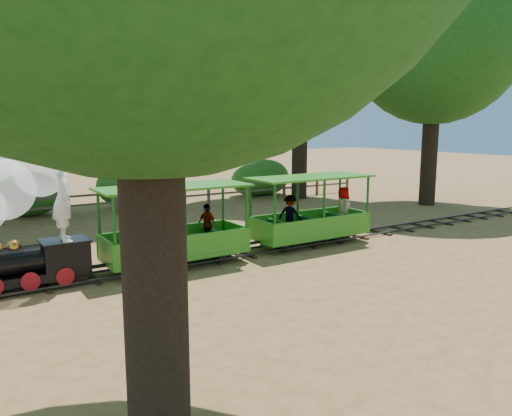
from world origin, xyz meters
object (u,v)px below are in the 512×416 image
locomotive (19,209)px  carriage_rear (312,217)px  carriage_front (174,235)px  fence (187,193)px

locomotive → carriage_rear: size_ratio=0.84×
carriage_front → fence: carriage_front is taller
carriage_rear → fence: (-0.21, 8.03, -0.22)m
fence → locomotive: bearing=-132.9°
carriage_front → fence: bearing=63.2°
carriage_rear → fence: size_ratio=0.20×
fence → carriage_front: bearing=-116.8°
locomotive → carriage_rear: locomotive is taller
carriage_rear → carriage_front: bearing=-179.8°
carriage_front → carriage_rear: size_ratio=1.00×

